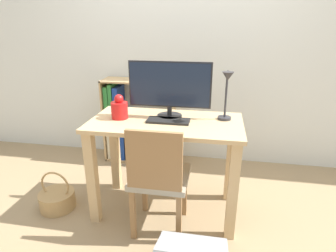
% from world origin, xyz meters
% --- Properties ---
extents(ground_plane, '(10.00, 10.00, 0.00)m').
position_xyz_m(ground_plane, '(0.00, 0.00, 0.00)').
color(ground_plane, '#997F5B').
extents(wall_back, '(8.00, 0.05, 2.60)m').
position_xyz_m(wall_back, '(0.00, 1.02, 1.30)').
color(wall_back, silver).
rests_on(wall_back, ground_plane).
extents(desk, '(1.13, 0.59, 0.77)m').
position_xyz_m(desk, '(0.00, 0.00, 0.59)').
color(desk, tan).
rests_on(desk, ground_plane).
extents(monitor, '(0.62, 0.19, 0.42)m').
position_xyz_m(monitor, '(0.01, 0.10, 1.01)').
color(monitor, '#232326').
rests_on(monitor, desk).
extents(keyboard, '(0.31, 0.14, 0.02)m').
position_xyz_m(keyboard, '(0.02, -0.01, 0.78)').
color(keyboard, black).
rests_on(keyboard, desk).
extents(vase, '(0.13, 0.13, 0.18)m').
position_xyz_m(vase, '(-0.35, 0.00, 0.85)').
color(vase, red).
rests_on(vase, desk).
extents(desk_lamp, '(0.10, 0.19, 0.37)m').
position_xyz_m(desk_lamp, '(0.43, 0.06, 1.00)').
color(desk_lamp, '#2D2D33').
rests_on(desk_lamp, desk).
extents(chair, '(0.40, 0.40, 0.84)m').
position_xyz_m(chair, '(-0.00, -0.27, 0.46)').
color(chair, '#9E937F').
rests_on(chair, ground_plane).
extents(bookshelf, '(0.75, 0.28, 0.90)m').
position_xyz_m(bookshelf, '(-0.58, 0.85, 0.38)').
color(bookshelf, tan).
rests_on(bookshelf, ground_plane).
extents(basket, '(0.29, 0.29, 0.34)m').
position_xyz_m(basket, '(-0.89, -0.15, 0.08)').
color(basket, tan).
rests_on(basket, ground_plane).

